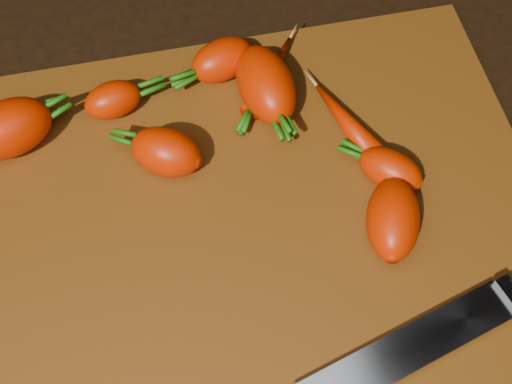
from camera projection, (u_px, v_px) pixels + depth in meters
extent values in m
cube|color=black|center=(258.00, 221.00, 0.63)|extent=(2.00, 2.00, 0.01)
cube|color=#59300C|center=(258.00, 215.00, 0.62)|extent=(0.50, 0.40, 0.01)
ellipsoid|color=red|center=(8.00, 129.00, 0.63)|extent=(0.09, 0.08, 0.05)
ellipsoid|color=red|center=(166.00, 152.00, 0.62)|extent=(0.08, 0.07, 0.04)
ellipsoid|color=red|center=(266.00, 85.00, 0.66)|extent=(0.06, 0.09, 0.05)
ellipsoid|color=red|center=(393.00, 219.00, 0.59)|extent=(0.07, 0.09, 0.04)
ellipsoid|color=red|center=(222.00, 60.00, 0.68)|extent=(0.07, 0.06, 0.04)
ellipsoid|color=red|center=(113.00, 100.00, 0.66)|extent=(0.06, 0.04, 0.03)
ellipsoid|color=red|center=(390.00, 170.00, 0.62)|extent=(0.07, 0.07, 0.03)
ellipsoid|color=red|center=(270.00, 74.00, 0.68)|extent=(0.07, 0.09, 0.02)
ellipsoid|color=red|center=(348.00, 123.00, 0.65)|extent=(0.06, 0.10, 0.03)
cube|color=gray|center=(413.00, 347.00, 0.55)|extent=(0.02, 0.03, 0.01)
cube|color=black|center=(475.00, 314.00, 0.56)|extent=(0.11, 0.05, 0.02)
cylinder|color=#B2B2B7|center=(461.00, 319.00, 0.55)|extent=(0.01, 0.01, 0.00)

